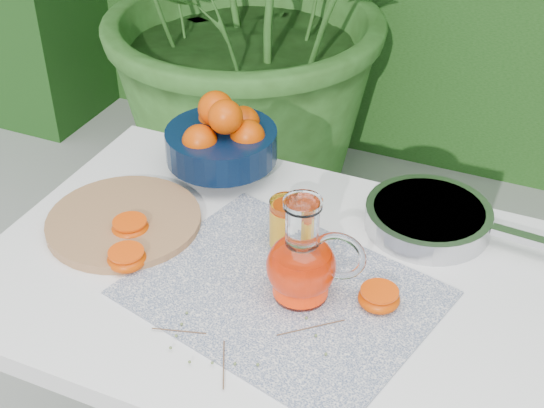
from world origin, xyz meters
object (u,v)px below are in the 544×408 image
at_px(juice_pitcher, 303,264).
at_px(white_table, 268,305).
at_px(cutting_board, 124,222).
at_px(saute_pan, 430,217).
at_px(fruit_bowl, 223,138).

bearing_deg(juice_pitcher, white_table, 155.25).
bearing_deg(cutting_board, juice_pitcher, -7.21).
xyz_separation_m(white_table, juice_pitcher, (0.08, -0.04, 0.15)).
bearing_deg(saute_pan, cutting_board, -156.87).
xyz_separation_m(cutting_board, saute_pan, (0.53, 0.23, 0.01)).
height_order(fruit_bowl, saute_pan, fruit_bowl).
bearing_deg(cutting_board, saute_pan, 23.13).
height_order(white_table, juice_pitcher, juice_pitcher).
bearing_deg(white_table, juice_pitcher, -24.75).
bearing_deg(cutting_board, white_table, -2.21).
xyz_separation_m(cutting_board, juice_pitcher, (0.38, -0.05, 0.06)).
xyz_separation_m(fruit_bowl, juice_pitcher, (0.29, -0.29, -0.01)).
xyz_separation_m(fruit_bowl, saute_pan, (0.44, -0.02, -0.06)).
height_order(white_table, saute_pan, saute_pan).
bearing_deg(saute_pan, juice_pitcher, -118.37).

